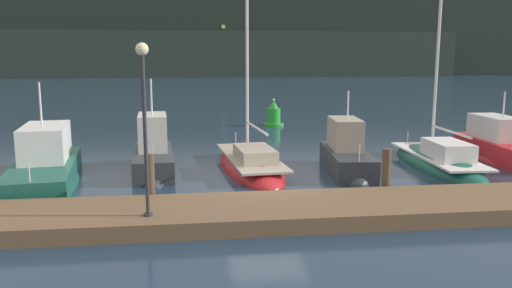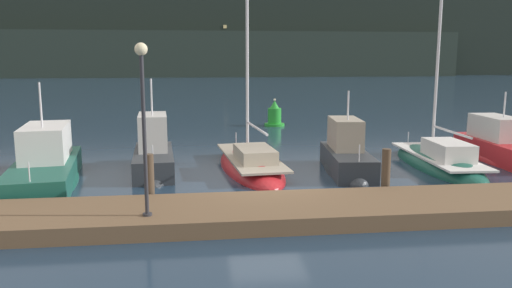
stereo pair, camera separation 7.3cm
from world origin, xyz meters
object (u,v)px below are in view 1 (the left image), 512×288
Objects in this scene: motorboat_berth_7 at (500,152)px; sailboat_berth_4 at (251,167)px; motorboat_berth_2 at (45,173)px; sailboat_berth_6 at (438,164)px; channel_buoy at (274,116)px; dock_lamppost at (144,103)px; motorboat_berth_5 at (346,163)px; motorboat_berth_3 at (154,161)px.

sailboat_berth_4 is at bearing -178.27° from motorboat_berth_7.
motorboat_berth_2 is 18.71m from motorboat_berth_7.
motorboat_berth_2 reaches higher than motorboat_berth_7.
sailboat_berth_4 is 7.76m from sailboat_berth_6.
channel_buoy is 0.41× the size of dock_lamppost.
sailboat_berth_6 is 6.13× the size of channel_buoy.
dock_lamppost is (-7.17, -6.08, 2.99)m from motorboat_berth_5.
motorboat_berth_3 is 11.60m from sailboat_berth_6.
motorboat_berth_3 reaches higher than motorboat_berth_7.
motorboat_berth_7 is 16.58m from dock_lamppost.
motorboat_berth_5 reaches higher than channel_buoy.
motorboat_berth_7 is (18.63, 1.67, -0.01)m from motorboat_berth_2.
motorboat_berth_3 is 0.82× the size of motorboat_berth_7.
sailboat_berth_4 reaches higher than motorboat_berth_5.
channel_buoy is (10.62, 14.12, 0.29)m from motorboat_berth_2.
motorboat_berth_2 is at bearing -126.95° from channel_buoy.
motorboat_berth_3 reaches higher than channel_buoy.
motorboat_berth_5 is at bearing -87.37° from channel_buoy.
sailboat_berth_4 reaches higher than motorboat_berth_3.
motorboat_berth_5 is 2.83× the size of channel_buoy.
channel_buoy is (-4.68, 13.32, 0.53)m from sailboat_berth_6.
sailboat_berth_6 is (4.05, 0.41, -0.22)m from motorboat_berth_5.
motorboat_berth_5 is at bearing -14.38° from sailboat_berth_4.
dock_lamppost is (-11.22, -6.49, 3.21)m from sailboat_berth_6.
sailboat_berth_4 is 13.15m from channel_buoy.
motorboat_berth_3 is 0.47× the size of sailboat_berth_6.
channel_buoy is at bearing 92.63° from motorboat_berth_5.
dock_lamppost is at bearing -87.04° from motorboat_berth_3.
sailboat_berth_4 reaches higher than motorboat_berth_2.
sailboat_berth_4 is 11.08m from motorboat_berth_7.
motorboat_berth_5 is at bearing -7.57° from motorboat_berth_3.
sailboat_berth_4 is 5.43× the size of channel_buoy.
motorboat_berth_3 is 7.67m from dock_lamppost.
motorboat_berth_2 is 3.97m from motorboat_berth_3.
dock_lamppost reaches higher than motorboat_berth_2.
dock_lamppost reaches higher than channel_buoy.
sailboat_berth_6 is 13.36m from dock_lamppost.
motorboat_berth_3 is 1.19× the size of dock_lamppost.
motorboat_berth_2 is 1.41× the size of motorboat_berth_3.
dock_lamppost reaches higher than motorboat_berth_5.
sailboat_berth_6 reaches higher than motorboat_berth_7.
channel_buoy is (-0.63, 13.73, 0.31)m from motorboat_berth_5.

